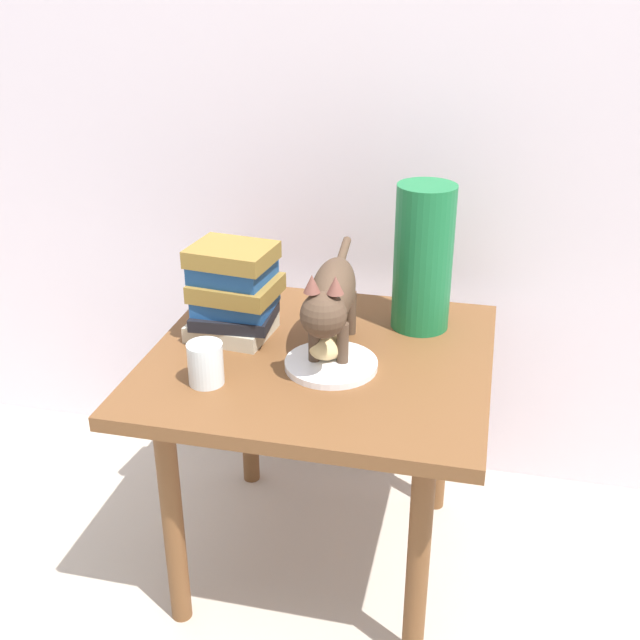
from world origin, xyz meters
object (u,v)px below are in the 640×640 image
bread_roll (328,347)px  book_stack (234,292)px  cat (331,297)px  green_vase (423,258)px  side_table (320,385)px  candle_jar (206,366)px  plate (331,364)px

bread_roll → book_stack: bearing=159.1°
cat → green_vase: 0.25m
side_table → cat: (0.02, 0.01, 0.21)m
side_table → candle_jar: size_ratio=8.36×
cat → side_table: bearing=-165.0°
cat → green_vase: green_vase is taller
side_table → book_stack: 0.27m
green_vase → plate: bearing=-122.9°
plate → green_vase: green_vase is taller
bread_roll → candle_jar: (-0.21, -0.13, -0.00)m
side_table → candle_jar: bearing=-138.9°
plate → cat: 0.14m
plate → book_stack: (-0.24, 0.10, 0.10)m
plate → book_stack: size_ratio=0.91×
green_vase → bread_roll: bearing=-125.8°
bread_roll → green_vase: (0.16, 0.23, 0.12)m
plate → green_vase: bearing=57.1°
cat → book_stack: (-0.22, 0.04, -0.03)m
candle_jar → cat: bearing=38.9°
bread_roll → green_vase: size_ratio=0.25×
bread_roll → side_table: bearing=123.1°
plate → candle_jar: candle_jar is taller
book_stack → green_vase: 0.42m
side_table → bread_roll: bread_roll is taller
side_table → plate: (0.03, -0.05, 0.08)m
book_stack → candle_jar: size_ratio=2.46×
cat → green_vase: (0.16, 0.18, 0.03)m
plate → cat: size_ratio=0.40×
plate → side_table: bearing=125.2°
plate → book_stack: book_stack is taller
side_table → candle_jar: candle_jar is taller
side_table → green_vase: size_ratio=2.18×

